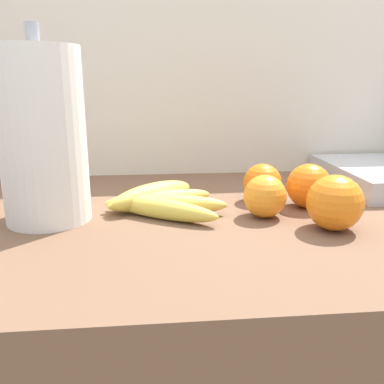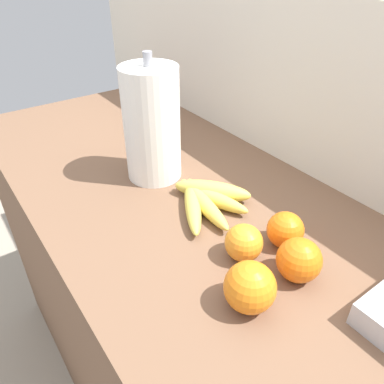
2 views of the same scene
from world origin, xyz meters
TOP-DOWN VIEW (x-y plane):
  - wall_back at (0.00, 0.34)m, footprint 2.21×0.06m
  - banana_bunch at (-0.10, 0.02)m, footprint 0.21×0.20m
  - orange_far_right at (0.07, -0.02)m, footprint 0.07×0.07m
  - orange_back_left at (0.16, -0.09)m, footprint 0.08×0.08m
  - orange_back_right at (0.16, 0.02)m, footprint 0.08×0.08m
  - orange_front at (0.09, 0.07)m, footprint 0.07×0.07m
  - paper_towel_roll at (-0.27, 0.00)m, footprint 0.13×0.13m

SIDE VIEW (x-z plane):
  - wall_back at x=0.00m, z-range 0.00..1.30m
  - banana_bunch at x=-0.10m, z-range 0.90..0.94m
  - orange_far_right at x=0.07m, z-range 0.90..0.97m
  - orange_front at x=0.09m, z-range 0.90..0.97m
  - orange_back_right at x=0.16m, z-range 0.90..0.98m
  - orange_back_left at x=0.16m, z-range 0.90..0.99m
  - paper_towel_roll at x=-0.27m, z-range 0.89..1.18m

